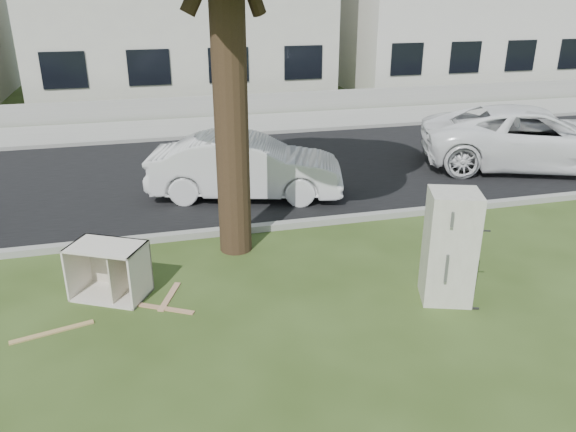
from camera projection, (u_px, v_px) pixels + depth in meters
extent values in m
plane|color=#2F4117|center=(285.00, 298.00, 8.03)|extent=(120.00, 120.00, 0.00)
cube|color=black|center=(223.00, 174.00, 13.41)|extent=(120.00, 7.00, 0.01)
cube|color=gray|center=(252.00, 231.00, 10.23)|extent=(120.00, 0.18, 0.12)
cube|color=gray|center=(205.00, 138.00, 16.59)|extent=(120.00, 0.18, 0.12)
cube|color=gray|center=(200.00, 127.00, 17.89)|extent=(120.00, 2.80, 0.01)
cube|color=gray|center=(194.00, 107.00, 19.20)|extent=(120.00, 0.15, 0.70)
cylinder|color=black|center=(230.00, 95.00, 8.57)|extent=(0.54, 0.54, 5.20)
cube|color=#BAB7A9|center=(177.00, 2.00, 22.36)|extent=(11.00, 8.00, 7.20)
cube|color=beige|center=(447.00, 8.00, 25.27)|extent=(10.00, 8.00, 6.60)
cube|color=silver|center=(450.00, 247.00, 7.74)|extent=(0.83, 0.80, 1.61)
cube|color=silver|center=(109.00, 271.00, 7.95)|extent=(1.20, 1.04, 0.80)
cube|color=tan|center=(52.00, 332.00, 7.22)|extent=(1.02, 0.34, 0.02)
cube|color=tan|center=(166.00, 309.00, 7.75)|extent=(0.77, 0.49, 0.02)
cube|color=tan|center=(170.00, 296.00, 8.05)|extent=(0.37, 0.77, 0.02)
imported|color=silver|center=(246.00, 166.00, 11.73)|extent=(4.24, 2.45, 1.32)
imported|color=white|center=(534.00, 138.00, 13.64)|extent=(5.83, 4.17, 1.48)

